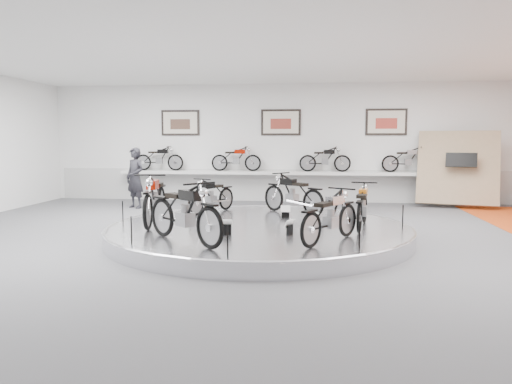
# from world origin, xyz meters

# --- Properties ---
(floor) EXTENTS (16.00, 16.00, 0.00)m
(floor) POSITION_xyz_m (0.00, 0.00, 0.00)
(floor) COLOR #4E4E51
(floor) RESTS_ON ground
(ceiling) EXTENTS (16.00, 16.00, 0.00)m
(ceiling) POSITION_xyz_m (0.00, 0.00, 4.00)
(ceiling) COLOR white
(ceiling) RESTS_ON wall_back
(wall_back) EXTENTS (16.00, 0.00, 16.00)m
(wall_back) POSITION_xyz_m (0.00, 7.00, 2.00)
(wall_back) COLOR white
(wall_back) RESTS_ON floor
(wall_front) EXTENTS (16.00, 0.00, 16.00)m
(wall_front) POSITION_xyz_m (0.00, -7.00, 2.00)
(wall_front) COLOR white
(wall_front) RESTS_ON floor
(dado_band) EXTENTS (15.68, 0.04, 1.10)m
(dado_band) POSITION_xyz_m (0.00, 6.98, 0.55)
(dado_band) COLOR #BCBCBA
(dado_band) RESTS_ON floor
(display_platform) EXTENTS (6.40, 6.40, 0.30)m
(display_platform) POSITION_xyz_m (0.00, 0.30, 0.15)
(display_platform) COLOR silver
(display_platform) RESTS_ON floor
(platform_rim) EXTENTS (6.40, 6.40, 0.10)m
(platform_rim) POSITION_xyz_m (0.00, 0.30, 0.27)
(platform_rim) COLOR #B2B2BA
(platform_rim) RESTS_ON display_platform
(shelf) EXTENTS (11.00, 0.55, 0.10)m
(shelf) POSITION_xyz_m (0.00, 6.70, 1.00)
(shelf) COLOR silver
(shelf) RESTS_ON wall_back
(poster_left) EXTENTS (1.35, 0.06, 0.88)m
(poster_left) POSITION_xyz_m (-3.50, 6.96, 2.70)
(poster_left) COLOR beige
(poster_left) RESTS_ON wall_back
(poster_center) EXTENTS (1.35, 0.06, 0.88)m
(poster_center) POSITION_xyz_m (0.00, 6.96, 2.70)
(poster_center) COLOR beige
(poster_center) RESTS_ON wall_back
(poster_right) EXTENTS (1.35, 0.06, 0.88)m
(poster_right) POSITION_xyz_m (3.50, 6.96, 2.70)
(poster_right) COLOR beige
(poster_right) RESTS_ON wall_back
(display_panel) EXTENTS (2.56, 1.52, 2.30)m
(display_panel) POSITION_xyz_m (5.60, 6.10, 1.25)
(display_panel) COLOR tan
(display_panel) RESTS_ON floor
(shelf_bike_a) EXTENTS (1.22, 0.43, 0.73)m
(shelf_bike_a) POSITION_xyz_m (-4.20, 6.70, 1.42)
(shelf_bike_a) COLOR black
(shelf_bike_a) RESTS_ON shelf
(shelf_bike_b) EXTENTS (1.22, 0.43, 0.73)m
(shelf_bike_b) POSITION_xyz_m (-1.50, 6.70, 1.42)
(shelf_bike_b) COLOR #810D00
(shelf_bike_b) RESTS_ON shelf
(shelf_bike_c) EXTENTS (1.22, 0.43, 0.73)m
(shelf_bike_c) POSITION_xyz_m (1.50, 6.70, 1.42)
(shelf_bike_c) COLOR black
(shelf_bike_c) RESTS_ON shelf
(shelf_bike_d) EXTENTS (1.22, 0.43, 0.73)m
(shelf_bike_d) POSITION_xyz_m (4.20, 6.70, 1.42)
(shelf_bike_d) COLOR #B5B5BA
(shelf_bike_d) RESTS_ON shelf
(bike_a) EXTENTS (0.82, 1.65, 0.93)m
(bike_a) POSITION_xyz_m (2.15, 0.27, 0.76)
(bike_a) COLOR #BA6013
(bike_a) RESTS_ON display_platform
(bike_b) EXTENTS (1.67, 1.59, 1.00)m
(bike_b) POSITION_xyz_m (0.64, 2.07, 0.80)
(bike_b) COLOR black
(bike_b) RESTS_ON display_platform
(bike_c) EXTENTS (1.14, 1.58, 0.88)m
(bike_c) POSITION_xyz_m (-1.38, 2.02, 0.74)
(bike_c) COLOR black
(bike_c) RESTS_ON display_platform
(bike_d) EXTENTS (0.91, 1.97, 1.12)m
(bike_d) POSITION_xyz_m (-2.25, 0.24, 0.86)
(bike_d) COLOR #810D00
(bike_d) RESTS_ON display_platform
(bike_e) EXTENTS (1.84, 1.74, 1.10)m
(bike_e) POSITION_xyz_m (-1.11, -1.60, 0.85)
(bike_e) COLOR black
(bike_e) RESTS_ON display_platform
(bike_f) EXTENTS (1.33, 1.67, 0.95)m
(bike_f) POSITION_xyz_m (1.45, -1.26, 0.77)
(bike_f) COLOR #B5B5BA
(bike_f) RESTS_ON display_platform
(visitor) EXTENTS (0.82, 0.72, 1.88)m
(visitor) POSITION_xyz_m (-4.36, 4.75, 0.94)
(visitor) COLOR black
(visitor) RESTS_ON floor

